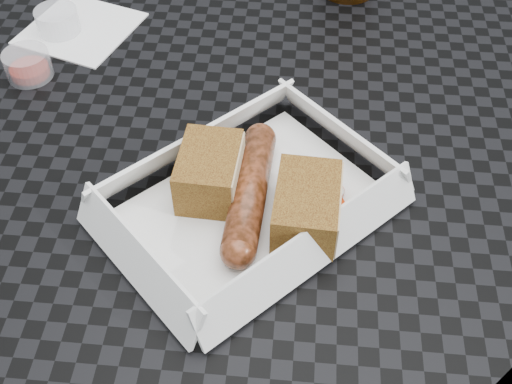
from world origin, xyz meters
The scene contains 10 objects.
ground centered at (0.00, 0.00, 0.00)m, with size 60.00×60.00×0.00m, color #4F4F52.
patio_table centered at (0.00, 0.00, 0.67)m, with size 0.80×0.80×0.74m.
food_tray centered at (-0.13, -0.13, 0.75)m, with size 0.22×0.15×0.00m, color white.
bratwurst centered at (-0.12, -0.13, 0.76)m, with size 0.13×0.12×0.03m.
bread_near centered at (-0.14, -0.09, 0.77)m, with size 0.07×0.05×0.05m, color brown.
bread_far centered at (-0.10, -0.17, 0.77)m, with size 0.08×0.05×0.04m, color brown.
veg_garnish centered at (-0.07, -0.16, 0.75)m, with size 0.03×0.03×0.00m.
napkin centered at (-0.10, 0.22, 0.75)m, with size 0.12×0.12×0.00m, color white.
condiment_cup_sauce centered at (-0.19, 0.18, 0.76)m, with size 0.05×0.05×0.03m, color maroon.
condiment_cup_empty centered at (-0.12, 0.23, 0.76)m, with size 0.05×0.05×0.03m, color silver.
Camera 1 is at (-0.36, -0.42, 1.19)m, focal length 45.00 mm.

